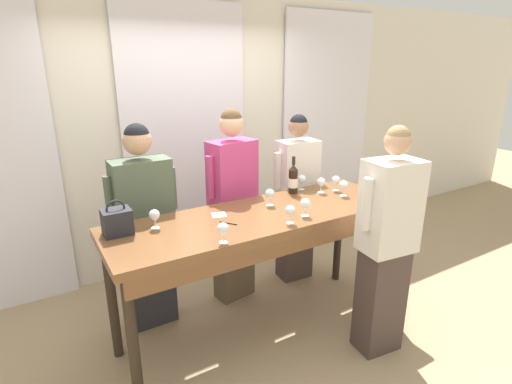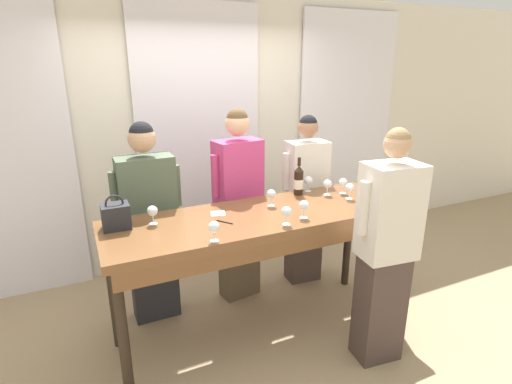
{
  "view_description": "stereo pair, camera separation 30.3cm",
  "coord_description": "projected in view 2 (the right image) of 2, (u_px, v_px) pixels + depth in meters",
  "views": [
    {
      "loc": [
        -1.48,
        -2.39,
        2.13
      ],
      "look_at": [
        0.0,
        0.07,
        1.19
      ],
      "focal_mm": 28.0,
      "sensor_mm": 36.0,
      "label": 1
    },
    {
      "loc": [
        -1.21,
        -2.54,
        2.13
      ],
      "look_at": [
        0.0,
        0.07,
        1.19
      ],
      "focal_mm": 28.0,
      "sensor_mm": 36.0,
      "label": 2
    }
  ],
  "objects": [
    {
      "name": "wine_glass_center_right",
      "position": [
        152.0,
        211.0,
        2.79
      ],
      "size": [
        0.07,
        0.07,
        0.14
      ],
      "color": "white",
      "rests_on": "tasting_bar"
    },
    {
      "name": "handbag",
      "position": [
        116.0,
        216.0,
        2.73
      ],
      "size": [
        0.18,
        0.15,
        0.24
      ],
      "color": "#232328",
      "rests_on": "tasting_bar"
    },
    {
      "name": "wine_glass_back_mid",
      "position": [
        287.0,
        212.0,
        2.78
      ],
      "size": [
        0.07,
        0.07,
        0.14
      ],
      "color": "white",
      "rests_on": "tasting_bar"
    },
    {
      "name": "wine_glass_front_left",
      "position": [
        350.0,
        188.0,
        3.3
      ],
      "size": [
        0.07,
        0.07,
        0.14
      ],
      "color": "white",
      "rests_on": "tasting_bar"
    },
    {
      "name": "napkin",
      "position": [
        218.0,
        214.0,
        3.01
      ],
      "size": [
        0.13,
        0.13,
        0.0
      ],
      "color": "white",
      "rests_on": "tasting_bar"
    },
    {
      "name": "tasting_bar",
      "position": [
        261.0,
        228.0,
        3.03
      ],
      "size": [
        2.33,
        0.74,
        1.04
      ],
      "color": "brown",
      "rests_on": "ground_plane"
    },
    {
      "name": "wine_bottle",
      "position": [
        299.0,
        181.0,
        3.42
      ],
      "size": [
        0.08,
        0.08,
        0.32
      ],
      "color": "black",
      "rests_on": "tasting_bar"
    },
    {
      "name": "curtain_panel_right",
      "position": [
        346.0,
        128.0,
        4.91
      ],
      "size": [
        1.31,
        0.03,
        2.69
      ],
      "color": "white",
      "rests_on": "ground_plane"
    },
    {
      "name": "ground_plane",
      "position": [
        260.0,
        329.0,
        3.34
      ],
      "size": [
        18.0,
        18.0,
        0.0
      ],
      "primitive_type": "plane",
      "color": "tan"
    },
    {
      "name": "host_pouring",
      "position": [
        386.0,
        250.0,
        2.78
      ],
      "size": [
        0.49,
        0.31,
        1.74
      ],
      "color": "#473833",
      "rests_on": "ground_plane"
    },
    {
      "name": "wine_glass_back_right",
      "position": [
        271.0,
        194.0,
        3.14
      ],
      "size": [
        0.07,
        0.07,
        0.14
      ],
      "color": "white",
      "rests_on": "tasting_bar"
    },
    {
      "name": "wine_glass_center_mid",
      "position": [
        308.0,
        181.0,
        3.5
      ],
      "size": [
        0.07,
        0.07,
        0.14
      ],
      "color": "white",
      "rests_on": "tasting_bar"
    },
    {
      "name": "guest_pink_top",
      "position": [
        238.0,
        204.0,
        3.57
      ],
      "size": [
        0.52,
        0.29,
        1.76
      ],
      "color": "brown",
      "rests_on": "ground_plane"
    },
    {
      "name": "wall_back",
      "position": [
        198.0,
        134.0,
        4.2
      ],
      "size": [
        12.0,
        0.06,
        2.8
      ],
      "color": "silver",
      "rests_on": "ground_plane"
    },
    {
      "name": "guest_cream_sweater",
      "position": [
        305.0,
        200.0,
        3.87
      ],
      "size": [
        0.49,
        0.28,
        1.67
      ],
      "color": "#473833",
      "rests_on": "ground_plane"
    },
    {
      "name": "wine_glass_near_host",
      "position": [
        393.0,
        192.0,
        3.21
      ],
      "size": [
        0.07,
        0.07,
        0.14
      ],
      "color": "white",
      "rests_on": "tasting_bar"
    },
    {
      "name": "curtain_panel_center",
      "position": [
        201.0,
        140.0,
        4.17
      ],
      "size": [
        1.31,
        0.03,
        2.69
      ],
      "color": "white",
      "rests_on": "ground_plane"
    },
    {
      "name": "wine_glass_front_mid",
      "position": [
        343.0,
        183.0,
        3.44
      ],
      "size": [
        0.07,
        0.07,
        0.14
      ],
      "color": "white",
      "rests_on": "tasting_bar"
    },
    {
      "name": "wine_glass_back_left",
      "position": [
        214.0,
        228.0,
        2.52
      ],
      "size": [
        0.07,
        0.07,
        0.14
      ],
      "color": "white",
      "rests_on": "tasting_bar"
    },
    {
      "name": "pen",
      "position": [
        225.0,
        222.0,
        2.85
      ],
      "size": [
        0.09,
        0.11,
        0.01
      ],
      "color": "black",
      "rests_on": "tasting_bar"
    },
    {
      "name": "wine_glass_center_left",
      "position": [
        304.0,
        206.0,
        2.9
      ],
      "size": [
        0.07,
        0.07,
        0.14
      ],
      "color": "white",
      "rests_on": "tasting_bar"
    },
    {
      "name": "guest_olive_jacket",
      "position": [
        149.0,
        223.0,
        3.26
      ],
      "size": [
        0.55,
        0.24,
        1.7
      ],
      "color": "#28282D",
      "rests_on": "ground_plane"
    },
    {
      "name": "wine_glass_front_right",
      "position": [
        327.0,
        184.0,
        3.4
      ],
      "size": [
        0.07,
        0.07,
        0.14
      ],
      "color": "white",
      "rests_on": "tasting_bar"
    }
  ]
}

